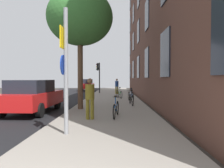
# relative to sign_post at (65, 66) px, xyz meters

# --- Properties ---
(ground_plane) EXTENTS (41.80, 41.80, 0.00)m
(ground_plane) POSITION_rel_sign_post_xyz_m (-2.31, 10.92, -2.07)
(ground_plane) COLOR #332D28
(road_asphalt) EXTENTS (7.00, 38.00, 0.01)m
(road_asphalt) POSITION_rel_sign_post_xyz_m (-4.41, 10.92, -2.06)
(road_asphalt) COLOR black
(road_asphalt) RESTS_ON ground
(sidewalk) EXTENTS (4.20, 38.00, 0.12)m
(sidewalk) POSITION_rel_sign_post_xyz_m (1.19, 10.92, -2.01)
(sidewalk) COLOR gray
(sidewalk) RESTS_ON ground
(building_facade) EXTENTS (0.56, 27.00, 13.66)m
(building_facade) POSITION_rel_sign_post_xyz_m (3.78, 10.42, 4.78)
(building_facade) COLOR #513328
(building_facade) RESTS_ON ground
(sign_post) EXTENTS (0.15, 0.60, 3.56)m
(sign_post) POSITION_rel_sign_post_xyz_m (0.00, 0.00, 0.00)
(sign_post) COLOR gray
(sign_post) RESTS_ON sidewalk
(traffic_light) EXTENTS (0.43, 0.24, 3.32)m
(traffic_light) POSITION_rel_sign_post_xyz_m (-0.38, 16.78, 0.33)
(traffic_light) COLOR black
(traffic_light) RESTS_ON sidewalk
(tree_near) EXTENTS (3.40, 3.40, 6.18)m
(tree_near) POSITION_rel_sign_post_xyz_m (-0.40, 4.94, 2.77)
(tree_near) COLOR brown
(tree_near) RESTS_ON sidewalk
(bicycle_0) EXTENTS (0.42, 1.66, 0.89)m
(bicycle_0) POSITION_rel_sign_post_xyz_m (1.45, 2.62, -1.60)
(bicycle_0) COLOR black
(bicycle_0) RESTS_ON sidewalk
(bicycle_1) EXTENTS (0.42, 1.71, 0.92)m
(bicycle_1) POSITION_rel_sign_post_xyz_m (2.39, 6.65, -1.59)
(bicycle_1) COLOR black
(bicycle_1) RESTS_ON sidewalk
(bicycle_2) EXTENTS (0.43, 1.75, 0.95)m
(bicycle_2) POSITION_rel_sign_post_xyz_m (2.50, 8.42, -1.57)
(bicycle_2) COLOR black
(bicycle_2) RESTS_ON sidewalk
(bicycle_3) EXTENTS (0.54, 1.57, 0.90)m
(bicycle_3) POSITION_rel_sign_post_xyz_m (1.77, 10.87, -1.60)
(bicycle_3) COLOR black
(bicycle_3) RESTS_ON sidewalk
(pedestrian_0) EXTENTS (0.42, 0.42, 1.59)m
(pedestrian_0) POSITION_rel_sign_post_xyz_m (0.44, 2.16, -1.04)
(pedestrian_0) COLOR olive
(pedestrian_0) RESTS_ON sidewalk
(pedestrian_1) EXTENTS (0.48, 0.48, 1.57)m
(pedestrian_1) POSITION_rel_sign_post_xyz_m (1.60, 15.55, -1.05)
(pedestrian_1) COLOR olive
(pedestrian_1) RESTS_ON sidewalk
(car_0) EXTENTS (1.96, 4.34, 1.62)m
(car_0) POSITION_rel_sign_post_xyz_m (-2.66, 4.34, -1.22)
(car_0) COLOR red
(car_0) RESTS_ON road_asphalt
(car_1) EXTENTS (1.80, 3.97, 1.62)m
(car_1) POSITION_rel_sign_post_xyz_m (-2.54, 23.13, -1.23)
(car_1) COLOR red
(car_1) RESTS_ON road_asphalt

